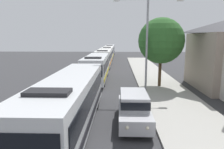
# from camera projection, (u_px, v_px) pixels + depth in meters

# --- Properties ---
(bus_lead) EXTENTS (2.58, 12.09, 3.21)m
(bus_lead) POSITION_uv_depth(u_px,v_px,m) (71.00, 100.00, 11.78)
(bus_lead) COLOR silver
(bus_lead) RESTS_ON ground_plane
(bus_second_in_line) EXTENTS (2.58, 10.47, 3.21)m
(bus_second_in_line) POSITION_uv_depth(u_px,v_px,m) (97.00, 67.00, 25.22)
(bus_second_in_line) COLOR silver
(bus_second_in_line) RESTS_ON ground_plane
(bus_middle) EXTENTS (2.58, 11.19, 3.21)m
(bus_middle) POSITION_uv_depth(u_px,v_px,m) (104.00, 57.00, 37.47)
(bus_middle) COLOR silver
(bus_middle) RESTS_ON ground_plane
(bus_fourth_in_line) EXTENTS (2.58, 11.90, 3.21)m
(bus_fourth_in_line) POSITION_uv_depth(u_px,v_px,m) (108.00, 52.00, 50.18)
(bus_fourth_in_line) COLOR silver
(bus_fourth_in_line) RESTS_ON ground_plane
(bus_rear) EXTENTS (2.58, 11.60, 3.21)m
(bus_rear) POSITION_uv_depth(u_px,v_px,m) (110.00, 50.00, 62.72)
(bus_rear) COLOR silver
(bus_rear) RESTS_ON ground_plane
(white_suv) EXTENTS (1.86, 4.99, 1.90)m
(white_suv) POSITION_uv_depth(u_px,v_px,m) (134.00, 107.00, 12.62)
(white_suv) COLOR #B7B7BC
(white_suv) RESTS_ON ground_plane
(streetlamp_mid) EXTENTS (6.35, 0.28, 8.75)m
(streetlamp_mid) POSITION_uv_depth(u_px,v_px,m) (147.00, 35.00, 19.21)
(streetlamp_mid) COLOR gray
(streetlamp_mid) RESTS_ON sidewalk
(roadside_tree) EXTENTS (4.74, 4.74, 7.15)m
(roadside_tree) POSITION_uv_depth(u_px,v_px,m) (161.00, 41.00, 21.16)
(roadside_tree) COLOR #4C3823
(roadside_tree) RESTS_ON sidewalk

